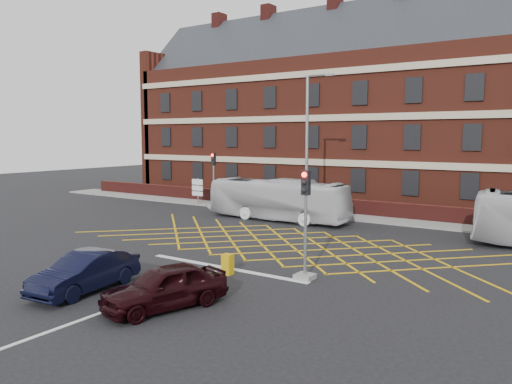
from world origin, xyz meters
The scene contains 15 objects.
ground centered at (0.00, 0.00, 0.00)m, with size 120.00×120.00×0.00m, color black.
victorian_building centered at (0.25, 22.00, 7.84)m, with size 51.00×12.17×20.40m.
boundary_wall centered at (0.00, 13.00, 0.55)m, with size 56.00×0.50×1.10m, color #4D1714.
far_pavement centered at (0.00, 12.00, 0.06)m, with size 60.00×3.00×0.12m, color slate.
box_junction_hatching centered at (0.00, 2.00, 0.01)m, with size 11.50×0.12×0.02m, color #CC990C.
stop_line centered at (0.00, -3.50, 0.01)m, with size 8.00×0.30×0.02m, color silver.
centre_line centered at (0.00, -10.00, 0.01)m, with size 0.15×14.00×0.02m, color silver.
bus_left centered at (-4.46, 8.13, 1.38)m, with size 2.31×9.88×2.75m, color silver.
car_navy centered at (-2.31, -8.82, 0.71)m, with size 1.49×4.29×1.41m, color black.
car_maroon centered at (1.36, -8.54, 0.71)m, with size 1.68×4.19×1.43m, color black.
traffic_light_near centered at (3.59, -3.08, 1.76)m, with size 0.70×0.70×4.27m.
traffic_light_far centered at (-11.44, 10.09, 1.76)m, with size 0.70×0.70×4.27m.
street_lamp centered at (-2.22, 8.06, 3.26)m, with size 2.25×1.00×9.37m.
direction_signs centered at (-13.55, 10.65, 1.38)m, with size 1.10×0.16×2.20m.
utility_cabinet centered at (0.66, -4.22, 0.42)m, with size 0.40×0.36×0.83m, color #C59A0B.
Camera 1 is at (12.57, -20.00, 5.59)m, focal length 35.00 mm.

